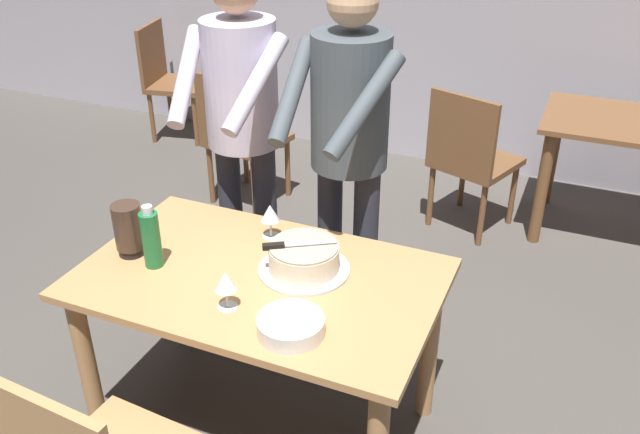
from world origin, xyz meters
TOP-DOWN VIEW (x-y plane):
  - ground_plane at (0.00, 0.00)m, footprint 14.00×14.00m
  - main_dining_table at (0.00, 0.00)m, footprint 1.32×0.81m
  - cake_on_platter at (0.14, 0.10)m, footprint 0.34×0.34m
  - cake_knife at (0.08, 0.06)m, footprint 0.24×0.16m
  - plate_stack at (0.25, -0.25)m, footprint 0.22×0.22m
  - wine_glass_near at (-0.08, 0.27)m, footprint 0.08×0.08m
  - wine_glass_far at (-0.01, -0.21)m, footprint 0.08×0.08m
  - water_bottle at (-0.39, -0.09)m, footprint 0.07×0.07m
  - hurricane_lamp at (-0.52, -0.06)m, footprint 0.11×0.11m
  - person_cutting_cake at (0.11, 0.62)m, footprint 0.46×0.57m
  - person_standing_beside at (-0.41, 0.65)m, footprint 0.47×0.56m
  - background_table at (1.24, 2.24)m, footprint 1.00×0.70m
  - background_chair_0 at (-2.15, 2.55)m, footprint 0.52×0.52m
  - background_chair_1 at (0.38, 1.95)m, footprint 0.56×0.56m
  - background_chair_3 at (-1.04, 1.71)m, footprint 0.51×0.51m

SIDE VIEW (x-z plane):
  - ground_plane at x=0.00m, z-range 0.00..0.00m
  - background_chair_0 at x=-2.15m, z-range 0.04..0.94m
  - background_chair_1 at x=0.38m, z-range 0.04..0.94m
  - background_chair_3 at x=-1.04m, z-range 0.04..0.94m
  - background_table at x=1.24m, z-range 0.21..0.95m
  - main_dining_table at x=0.00m, z-range 0.25..1.00m
  - plate_stack at x=0.25m, z-range 0.75..0.81m
  - cake_on_platter at x=0.14m, z-range 0.75..0.86m
  - wine_glass_near at x=-0.08m, z-range 0.78..0.92m
  - wine_glass_far at x=-0.01m, z-range 0.78..0.92m
  - hurricane_lamp at x=-0.52m, z-range 0.75..0.96m
  - water_bottle at x=-0.39m, z-range 0.74..0.99m
  - cake_knife at x=0.08m, z-range 0.86..0.88m
  - person_cutting_cake at x=0.11m, z-range 0.22..1.94m
  - person_standing_beside at x=-0.41m, z-range 0.22..1.94m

